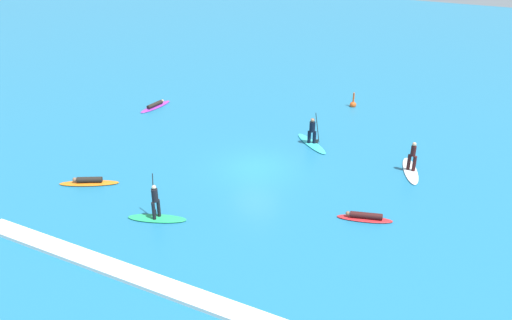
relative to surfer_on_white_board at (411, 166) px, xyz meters
name	(u,v)px	position (x,y,z in m)	size (l,w,h in m)	color
ground_plane	(256,168)	(-7.94, -3.47, -0.35)	(120.00, 120.00, 0.00)	#1E6B93
surfer_on_white_board	(411,166)	(0.00, 0.00, 0.00)	(1.77, 3.29, 1.80)	white
surfer_on_red_board	(365,217)	(-0.94, -5.91, -0.20)	(2.68, 1.30, 0.39)	red
surfer_on_teal_board	(312,138)	(-6.26, 0.91, 0.06)	(2.96, 2.65, 2.13)	#33C6CC
surfer_on_green_board	(156,212)	(-9.82, -10.29, 0.06)	(2.91, 1.68, 2.24)	#23B266
surfer_on_orange_board	(89,182)	(-15.12, -9.12, -0.21)	(3.06, 2.08, 0.42)	orange
surfer_on_purple_board	(155,106)	(-18.86, 1.86, -0.23)	(1.04, 3.07, 0.36)	purple
marker_buoy	(353,104)	(-5.89, 8.47, -0.17)	(0.48, 0.48, 1.17)	#E55119
wave_crest	(137,277)	(-7.94, -14.19, -0.26)	(16.57, 0.90, 0.18)	white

